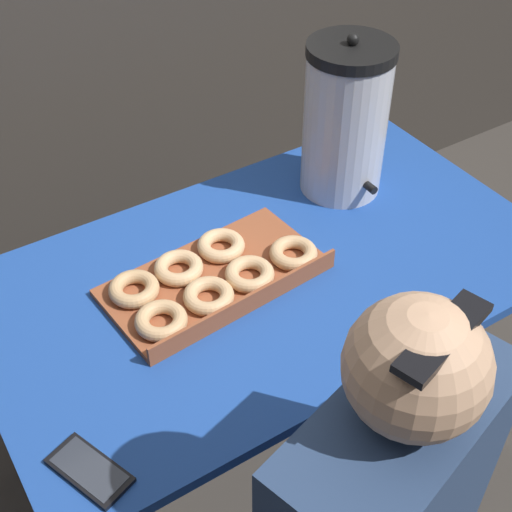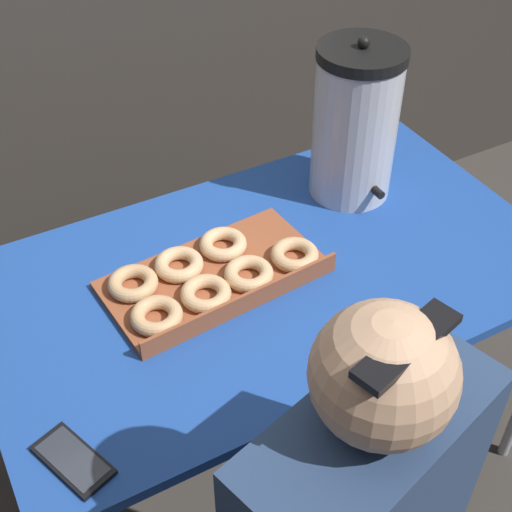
% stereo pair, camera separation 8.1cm
% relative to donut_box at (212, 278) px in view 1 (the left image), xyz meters
% --- Properties ---
extents(ground_plane, '(12.00, 12.00, 0.00)m').
position_rel_donut_box_xyz_m(ground_plane, '(0.14, -0.03, -0.78)').
color(ground_plane, '#3D3833').
extents(folding_table, '(1.36, 0.79, 0.76)m').
position_rel_donut_box_xyz_m(folding_table, '(0.14, -0.03, -0.07)').
color(folding_table, '#1E479E').
rests_on(folding_table, ground).
extents(donut_box, '(0.53, 0.31, 0.05)m').
position_rel_donut_box_xyz_m(donut_box, '(0.00, 0.00, 0.00)').
color(donut_box, brown).
rests_on(donut_box, folding_table).
extents(coffee_urn, '(0.22, 0.25, 0.43)m').
position_rel_donut_box_xyz_m(coffee_urn, '(0.49, 0.15, 0.18)').
color(coffee_urn, silver).
rests_on(coffee_urn, folding_table).
extents(cell_phone, '(0.13, 0.18, 0.01)m').
position_rel_donut_box_xyz_m(cell_phone, '(-0.43, -0.30, -0.02)').
color(cell_phone, black).
rests_on(cell_phone, folding_table).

